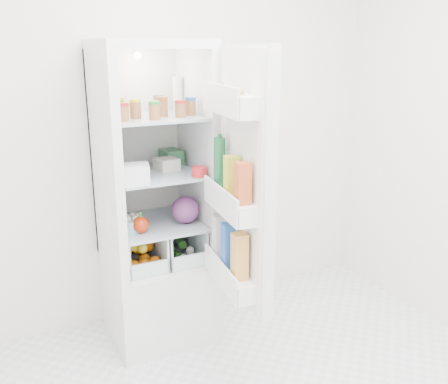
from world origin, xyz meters
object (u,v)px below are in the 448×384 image
refrigerator (154,232)px  red_cabbage (185,210)px  mushroom_bowl (132,224)px  fridge_door (241,184)px

refrigerator → red_cabbage: 0.27m
red_cabbage → refrigerator: bearing=136.6°
refrigerator → red_cabbage: refrigerator is taller
red_cabbage → mushroom_bowl: red_cabbage is taller
refrigerator → red_cabbage: (0.15, -0.15, 0.16)m
refrigerator → fridge_door: size_ratio=1.38×
mushroom_bowl → refrigerator: bearing=37.3°
refrigerator → mushroom_bowl: bearing=-142.7°
red_cabbage → mushroom_bowl: 0.32m
refrigerator → fridge_door: 0.81m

